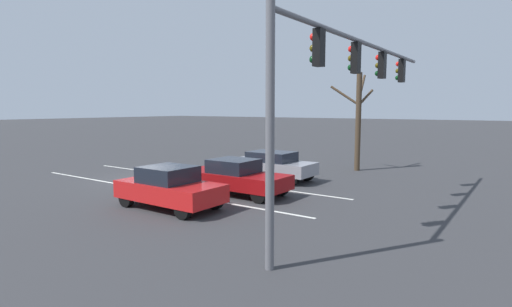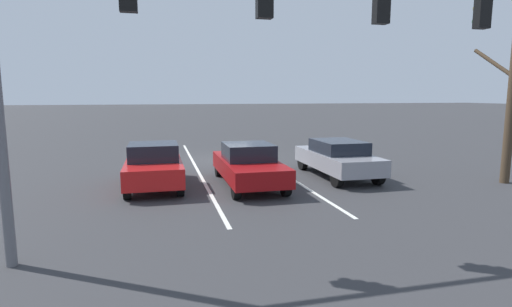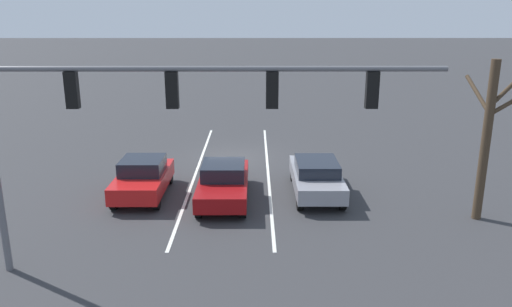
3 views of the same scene
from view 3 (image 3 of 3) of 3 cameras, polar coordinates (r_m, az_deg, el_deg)
name	(u,v)px [view 3 (image 3 of 3)]	position (r m, az deg, el deg)	size (l,w,h in m)	color
ground_plane	(234,158)	(25.17, -2.51, -0.47)	(240.00, 240.00, 0.00)	#333335
lane_stripe_left_divider	(268,171)	(23.08, 1.37, -1.97)	(0.12, 16.34, 0.01)	silver
lane_stripe_center_divider	(197,171)	(23.23, -6.79, -1.97)	(0.12, 16.34, 0.01)	silver
car_red_rightlane_front	(143,177)	(20.29, -12.79, -2.68)	(1.85, 4.02, 1.52)	red
car_maroon_midlane_front	(224,181)	(19.43, -3.72, -3.20)	(1.85, 4.75, 1.47)	maroon
car_gray_leftlane_front	(316,176)	(20.08, 6.90, -2.57)	(1.83, 4.56, 1.43)	gray
traffic_signal_gantry	(152,108)	(13.31, -11.79, 5.17)	(12.02, 0.37, 6.06)	slate
bare_tree_near	(488,134)	(18.73, 24.99, 2.04)	(1.81, 2.15, 5.60)	#423323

